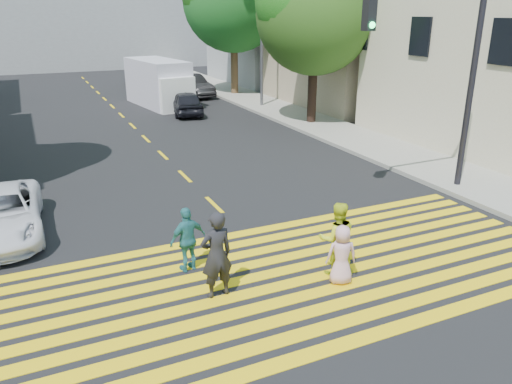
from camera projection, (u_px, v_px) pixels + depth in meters
ground at (320, 306)px, 9.79m from camera, size 120.00×120.00×0.00m
sidewalk_right at (308, 121)px, 25.91m from camera, size 3.00×60.00×0.15m
crosswalk at (289, 276)px, 10.88m from camera, size 13.40×5.30×0.01m
lane_line at (117, 111)px, 29.01m from camera, size 0.12×34.40×0.01m
building_right_tan at (371, 19)px, 30.19m from camera, size 10.00×10.00×10.00m
building_right_grey at (286, 17)px, 39.59m from camera, size 10.00×10.00×10.00m
backdrop_block at (65, 5)px, 48.75m from camera, size 30.00×8.00×12.00m
tree_right_near at (317, 8)px, 23.64m from camera, size 6.80×6.37×8.29m
pedestrian_man at (216, 255)px, 9.86m from camera, size 0.71×0.50×1.84m
pedestrian_woman at (337, 239)px, 10.75m from camera, size 0.97×0.86×1.67m
pedestrian_child at (342, 255)px, 10.44m from camera, size 0.74×0.61×1.31m
pedestrian_extra at (188, 239)px, 10.93m from camera, size 0.94×0.56×1.49m
dark_car_near at (186, 103)px, 27.72m from camera, size 2.16×4.04×1.31m
silver_car at (140, 77)px, 38.22m from camera, size 2.34×4.84×1.36m
dark_car_parked at (191, 86)px, 33.51m from camera, size 2.13×4.58×1.45m
white_van at (160, 84)px, 30.01m from camera, size 2.94×6.02×2.72m
traffic_signal at (446, 60)px, 14.43m from camera, size 4.35×0.39×6.37m
street_lamp at (259, 6)px, 27.98m from camera, size 2.25×0.41×9.93m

